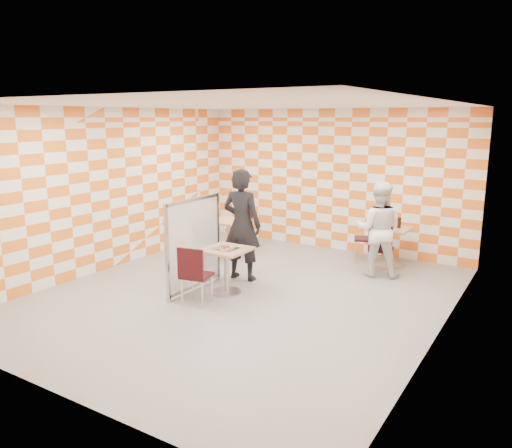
{
  "coord_description": "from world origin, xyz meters",
  "views": [
    {
      "loc": [
        4.18,
        -6.41,
        2.81
      ],
      "look_at": [
        0.1,
        0.2,
        1.15
      ],
      "focal_mm": 35.0,
      "sensor_mm": 36.0,
      "label": 1
    }
  ],
  "objects_px": {
    "partition": "(194,244)",
    "sport_bottle": "(384,222)",
    "main_table": "(226,263)",
    "chair_second_side": "(370,234)",
    "empty_table": "(228,231)",
    "chair_empty_far": "(241,224)",
    "man_dark": "(242,225)",
    "soda_bottle": "(399,223)",
    "chair_main_front": "(194,271)",
    "second_table": "(390,240)",
    "man_white": "(378,229)",
    "chair_second_front": "(381,246)",
    "chair_empty_near": "(204,237)"
  },
  "relations": [
    {
      "from": "chair_second_front",
      "to": "sport_bottle",
      "type": "relative_size",
      "value": 4.62
    },
    {
      "from": "chair_empty_near",
      "to": "man_white",
      "type": "bearing_deg",
      "value": 19.22
    },
    {
      "from": "chair_main_front",
      "to": "chair_empty_far",
      "type": "bearing_deg",
      "value": 111.35
    },
    {
      "from": "empty_table",
      "to": "soda_bottle",
      "type": "bearing_deg",
      "value": 19.08
    },
    {
      "from": "soda_bottle",
      "to": "chair_second_front",
      "type": "bearing_deg",
      "value": -98.59
    },
    {
      "from": "chair_second_front",
      "to": "man_white",
      "type": "height_order",
      "value": "man_white"
    },
    {
      "from": "empty_table",
      "to": "soda_bottle",
      "type": "distance_m",
      "value": 3.41
    },
    {
      "from": "chair_main_front",
      "to": "main_table",
      "type": "bearing_deg",
      "value": 82.95
    },
    {
      "from": "main_table",
      "to": "partition",
      "type": "distance_m",
      "value": 0.62
    },
    {
      "from": "man_dark",
      "to": "sport_bottle",
      "type": "bearing_deg",
      "value": -133.36
    },
    {
      "from": "second_table",
      "to": "partition",
      "type": "bearing_deg",
      "value": -126.99
    },
    {
      "from": "second_table",
      "to": "man_white",
      "type": "height_order",
      "value": "man_white"
    },
    {
      "from": "main_table",
      "to": "chair_second_side",
      "type": "xyz_separation_m",
      "value": [
        1.36,
        3.03,
        0.04
      ]
    },
    {
      "from": "soda_bottle",
      "to": "main_table",
      "type": "bearing_deg",
      "value": -122.72
    },
    {
      "from": "man_dark",
      "to": "soda_bottle",
      "type": "bearing_deg",
      "value": -136.88
    },
    {
      "from": "sport_bottle",
      "to": "chair_main_front",
      "type": "bearing_deg",
      "value": -115.27
    },
    {
      "from": "second_table",
      "to": "chair_empty_far",
      "type": "distance_m",
      "value": 3.15
    },
    {
      "from": "chair_empty_near",
      "to": "man_dark",
      "type": "height_order",
      "value": "man_dark"
    },
    {
      "from": "main_table",
      "to": "man_dark",
      "type": "bearing_deg",
      "value": 103.97
    },
    {
      "from": "main_table",
      "to": "empty_table",
      "type": "xyz_separation_m",
      "value": [
        -1.28,
        1.89,
        0.0
      ]
    },
    {
      "from": "soda_bottle",
      "to": "chair_main_front",
      "type": "bearing_deg",
      "value": -118.45
    },
    {
      "from": "sport_bottle",
      "to": "soda_bottle",
      "type": "height_order",
      "value": "soda_bottle"
    },
    {
      "from": "main_table",
      "to": "chair_empty_far",
      "type": "relative_size",
      "value": 0.81
    },
    {
      "from": "partition",
      "to": "sport_bottle",
      "type": "relative_size",
      "value": 7.75
    },
    {
      "from": "man_white",
      "to": "soda_bottle",
      "type": "height_order",
      "value": "man_white"
    },
    {
      "from": "man_dark",
      "to": "chair_empty_near",
      "type": "bearing_deg",
      "value": -21.73
    },
    {
      "from": "second_table",
      "to": "chair_main_front",
      "type": "relative_size",
      "value": 0.81
    },
    {
      "from": "main_table",
      "to": "second_table",
      "type": "distance_m",
      "value": 3.42
    },
    {
      "from": "chair_second_side",
      "to": "man_white",
      "type": "xyz_separation_m",
      "value": [
        0.43,
        -0.83,
        0.31
      ]
    },
    {
      "from": "second_table",
      "to": "soda_bottle",
      "type": "relative_size",
      "value": 3.26
    },
    {
      "from": "chair_second_front",
      "to": "chair_empty_near",
      "type": "height_order",
      "value": "same"
    },
    {
      "from": "man_white",
      "to": "chair_second_front",
      "type": "bearing_deg",
      "value": -130.45
    },
    {
      "from": "partition",
      "to": "sport_bottle",
      "type": "distance_m",
      "value": 3.81
    },
    {
      "from": "second_table",
      "to": "chair_empty_near",
      "type": "distance_m",
      "value": 3.57
    },
    {
      "from": "chair_empty_near",
      "to": "chair_empty_far",
      "type": "xyz_separation_m",
      "value": [
        -0.03,
        1.35,
        0.0
      ]
    },
    {
      "from": "partition",
      "to": "chair_second_side",
      "type": "bearing_deg",
      "value": 59.4
    },
    {
      "from": "chair_empty_far",
      "to": "man_white",
      "type": "xyz_separation_m",
      "value": [
        3.12,
        -0.28,
        0.31
      ]
    },
    {
      "from": "chair_main_front",
      "to": "partition",
      "type": "relative_size",
      "value": 0.6
    },
    {
      "from": "chair_main_front",
      "to": "chair_empty_far",
      "type": "distance_m",
      "value": 3.43
    },
    {
      "from": "main_table",
      "to": "chair_empty_near",
      "type": "bearing_deg",
      "value": 139.29
    },
    {
      "from": "chair_main_front",
      "to": "chair_second_side",
      "type": "relative_size",
      "value": 1.0
    },
    {
      "from": "second_table",
      "to": "empty_table",
      "type": "distance_m",
      "value": 3.23
    },
    {
      "from": "chair_empty_far",
      "to": "man_dark",
      "type": "bearing_deg",
      "value": -56.22
    },
    {
      "from": "empty_table",
      "to": "chair_main_front",
      "type": "relative_size",
      "value": 0.81
    },
    {
      "from": "man_white",
      "to": "soda_bottle",
      "type": "relative_size",
      "value": 7.47
    },
    {
      "from": "second_table",
      "to": "soda_bottle",
      "type": "distance_m",
      "value": 0.38
    },
    {
      "from": "sport_bottle",
      "to": "chair_second_front",
      "type": "bearing_deg",
      "value": -76.42
    },
    {
      "from": "chair_second_front",
      "to": "chair_second_side",
      "type": "bearing_deg",
      "value": 121.2
    },
    {
      "from": "empty_table",
      "to": "sport_bottle",
      "type": "bearing_deg",
      "value": 20.12
    },
    {
      "from": "second_table",
      "to": "chair_second_front",
      "type": "bearing_deg",
      "value": -87.28
    }
  ]
}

